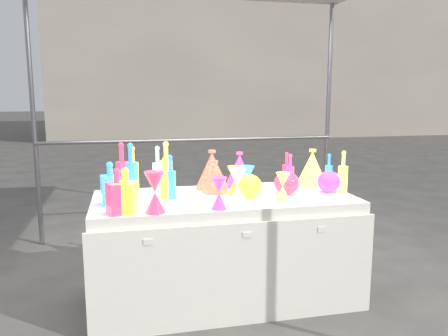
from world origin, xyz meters
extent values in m
plane|color=#66645E|center=(0.00, 0.00, 0.00)|extent=(80.00, 80.00, 0.00)
cylinder|color=gray|center=(-1.50, 1.50, 1.20)|extent=(0.04, 0.04, 2.40)
cylinder|color=gray|center=(1.50, 1.50, 1.20)|extent=(0.04, 0.04, 2.40)
cylinder|color=gray|center=(0.00, 1.47, 1.00)|extent=(3.00, 0.04, 0.04)
cube|color=white|center=(0.00, 0.00, 0.38)|extent=(1.80, 0.80, 0.75)
cube|color=white|center=(0.00, -0.42, 0.34)|extent=(1.84, 0.02, 0.68)
cube|color=white|center=(-0.55, -0.43, 0.60)|extent=(0.06, 0.00, 0.03)
cube|color=white|center=(0.05, -0.43, 0.60)|extent=(0.06, 0.00, 0.03)
cube|color=white|center=(0.55, -0.43, 0.60)|extent=(0.06, 0.00, 0.03)
cube|color=#C0B4A0|center=(4.00, 14.00, 3.00)|extent=(14.00, 6.00, 6.00)
cube|color=#AA744D|center=(-0.21, 1.73, 0.20)|extent=(0.63, 0.54, 0.39)
cube|color=#AA744D|center=(0.35, 2.52, 0.03)|extent=(0.84, 0.70, 0.06)
camera|label=1|loc=(-0.66, -2.91, 1.45)|focal=35.00mm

